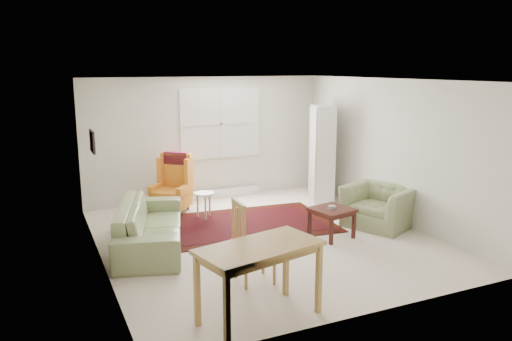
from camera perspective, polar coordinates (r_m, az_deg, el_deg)
name	(u,v)px	position (r m, az deg, el deg)	size (l,w,h in m)	color
room	(259,159)	(7.95, 0.39, 1.35)	(5.04, 5.54, 2.51)	beige
rug	(243,224)	(8.74, -1.45, -6.09)	(3.05, 1.96, 0.03)	black
sofa	(150,217)	(7.76, -12.02, -5.17)	(2.33, 0.91, 0.94)	#7C895B
armchair	(379,202)	(8.80, 13.91, -3.57)	(1.08, 0.94, 0.84)	#7C895B
wingback_chair	(171,183)	(9.46, -9.72, -1.47)	(0.64, 0.68, 1.11)	orange
coffee_table	(331,223)	(8.13, 8.62, -5.92)	(0.59, 0.59, 0.49)	#3D1712
stool	(204,205)	(9.06, -5.94, -3.98)	(0.36, 0.36, 0.49)	white
cabinet	(322,153)	(10.24, 7.58, 1.96)	(0.41, 0.77, 1.93)	white
desk	(260,283)	(5.50, 0.41, -12.69)	(1.34, 0.67, 0.85)	#AE8746
desk_chair	(255,241)	(6.36, -0.14, -8.08)	(0.47, 0.47, 1.08)	#AE8746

